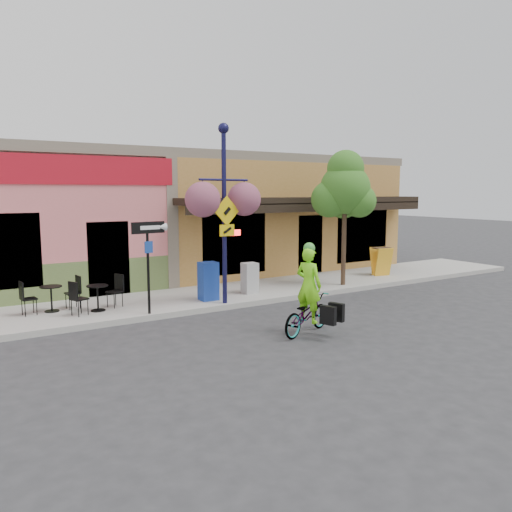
# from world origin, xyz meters

# --- Properties ---
(ground) EXTENTS (90.00, 90.00, 0.00)m
(ground) POSITION_xyz_m (0.00, 0.00, 0.00)
(ground) COLOR #2D2D30
(ground) RESTS_ON ground
(sidewalk) EXTENTS (24.00, 3.00, 0.15)m
(sidewalk) POSITION_xyz_m (0.00, 2.00, 0.07)
(sidewalk) COLOR #9E9B93
(sidewalk) RESTS_ON ground
(curb) EXTENTS (24.00, 0.12, 0.15)m
(curb) POSITION_xyz_m (0.00, 0.55, 0.07)
(curb) COLOR #A8A59E
(curb) RESTS_ON ground
(building) EXTENTS (18.20, 8.20, 4.50)m
(building) POSITION_xyz_m (0.00, 7.50, 2.25)
(building) COLOR #E06E71
(building) RESTS_ON ground
(bicycle) EXTENTS (1.78, 1.13, 0.89)m
(bicycle) POSITION_xyz_m (-0.25, -2.39, 0.44)
(bicycle) COLOR maroon
(bicycle) RESTS_ON ground
(cyclist_rider) EXTENTS (0.59, 0.72, 1.69)m
(cyclist_rider) POSITION_xyz_m (-0.20, -2.39, 0.84)
(cyclist_rider) COLOR #7DF91A
(cyclist_rider) RESTS_ON ground
(lamp_post) EXTENTS (1.58, 0.77, 4.79)m
(lamp_post) POSITION_xyz_m (-0.65, 0.70, 2.55)
(lamp_post) COLOR #13133C
(lamp_post) RESTS_ON sidewalk
(one_way_sign) EXTENTS (0.89, 0.30, 2.28)m
(one_way_sign) POSITION_xyz_m (-2.81, 0.65, 1.29)
(one_way_sign) COLOR black
(one_way_sign) RESTS_ON sidewalk
(cafe_set_left) EXTENTS (1.51, 0.89, 0.85)m
(cafe_set_left) POSITION_xyz_m (-4.82, 2.15, 0.58)
(cafe_set_left) COLOR black
(cafe_set_left) RESTS_ON sidewalk
(cafe_set_right) EXTENTS (1.61, 1.24, 0.86)m
(cafe_set_right) POSITION_xyz_m (-3.81, 1.61, 0.58)
(cafe_set_right) COLOR black
(cafe_set_right) RESTS_ON sidewalk
(newspaper_box_blue) EXTENTS (0.49, 0.43, 1.07)m
(newspaper_box_blue) POSITION_xyz_m (-0.85, 1.29, 0.68)
(newspaper_box_blue) COLOR #1A3B9E
(newspaper_box_blue) RESTS_ON sidewalk
(newspaper_box_grey) EXTENTS (0.43, 0.39, 0.91)m
(newspaper_box_grey) POSITION_xyz_m (0.63, 1.49, 0.60)
(newspaper_box_grey) COLOR #ADADAD
(newspaper_box_grey) RESTS_ON sidewalk
(street_tree) EXTENTS (2.16, 2.16, 4.37)m
(street_tree) POSITION_xyz_m (3.89, 1.03, 2.33)
(street_tree) COLOR #3D7A26
(street_tree) RESTS_ON sidewalk
(sandwich_board) EXTENTS (0.70, 0.57, 1.02)m
(sandwich_board) POSITION_xyz_m (6.25, 1.50, 0.66)
(sandwich_board) COLOR yellow
(sandwich_board) RESTS_ON sidewalk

